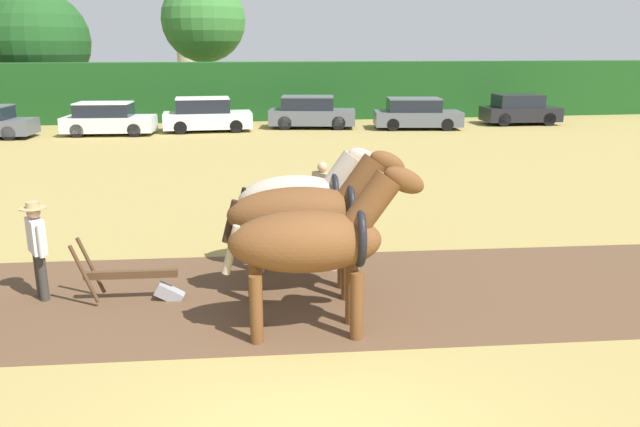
% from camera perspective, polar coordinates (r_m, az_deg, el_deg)
% --- Properties ---
extents(plowed_furrow_strip, '(24.61, 5.79, 0.01)m').
position_cam_1_polar(plowed_furrow_strip, '(10.81, -21.78, -7.57)').
color(plowed_furrow_strip, brown).
rests_on(plowed_furrow_strip, ground).
extents(hedgerow, '(70.83, 1.97, 3.11)m').
position_cam_1_polar(hedgerow, '(35.11, -8.00, 11.01)').
color(hedgerow, '#194719').
rests_on(hedgerow, ground).
extents(tree_center_left, '(5.71, 5.71, 7.08)m').
position_cam_1_polar(tree_center_left, '(40.64, -24.28, 14.16)').
color(tree_center_left, brown).
rests_on(tree_center_left, ground).
extents(tree_center, '(5.02, 5.02, 7.99)m').
position_cam_1_polar(tree_center, '(39.78, -10.61, 16.99)').
color(tree_center, brown).
rests_on(tree_center, ground).
extents(church_spire, '(2.17, 2.17, 14.09)m').
position_cam_1_polar(church_spire, '(71.71, -12.35, 17.48)').
color(church_spire, gray).
rests_on(church_spire, ground).
extents(draft_horse_lead_left, '(2.86, 1.05, 2.47)m').
position_cam_1_polar(draft_horse_lead_left, '(8.58, -0.55, -2.52)').
color(draft_horse_lead_left, brown).
rests_on(draft_horse_lead_left, ground).
extents(draft_horse_lead_right, '(2.99, 1.08, 2.46)m').
position_cam_1_polar(draft_horse_lead_right, '(9.92, -1.23, -0.03)').
color(draft_horse_lead_right, brown).
rests_on(draft_horse_lead_right, ground).
extents(draft_horse_trail_left, '(2.72, 1.10, 2.28)m').
position_cam_1_polar(draft_horse_trail_left, '(11.31, -1.78, 1.28)').
color(draft_horse_trail_left, '#B2A38E').
rests_on(draft_horse_trail_left, ground).
extents(plow, '(1.70, 0.49, 1.13)m').
position_cam_1_polar(plow, '(10.43, -16.16, -6.00)').
color(plow, '#4C331E').
rests_on(plow, ground).
extents(farmer_at_plow, '(0.40, 0.57, 1.62)m').
position_cam_1_polar(farmer_at_plow, '(10.87, -24.44, -2.53)').
color(farmer_at_plow, '#38332D').
rests_on(farmer_at_plow, ground).
extents(farmer_beside_team, '(0.41, 0.56, 1.57)m').
position_cam_1_polar(farmer_beside_team, '(13.47, 0.21, 1.92)').
color(farmer_beside_team, '#28334C').
rests_on(farmer_beside_team, ground).
extents(parked_car_center_left, '(4.17, 2.12, 1.49)m').
position_cam_1_polar(parked_car_center_left, '(30.43, -18.82, 8.15)').
color(parked_car_center_left, silver).
rests_on(parked_car_center_left, ground).
extents(parked_car_center, '(4.19, 1.96, 1.60)m').
position_cam_1_polar(parked_car_center, '(30.55, -10.36, 8.83)').
color(parked_car_center, silver).
rests_on(parked_car_center, ground).
extents(parked_car_center_right, '(4.46, 2.48, 1.58)m').
position_cam_1_polar(parked_car_center_right, '(31.27, -0.85, 9.20)').
color(parked_car_center_right, '#565B66').
rests_on(parked_car_center_right, ground).
extents(parked_car_right, '(4.44, 2.45, 1.51)m').
position_cam_1_polar(parked_car_right, '(31.35, 8.80, 8.97)').
color(parked_car_right, '#565B66').
rests_on(parked_car_right, ground).
extents(parked_car_far_right, '(3.94, 1.93, 1.55)m').
position_cam_1_polar(parked_car_far_right, '(34.38, 17.79, 9.00)').
color(parked_car_far_right, black).
rests_on(parked_car_far_right, ground).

